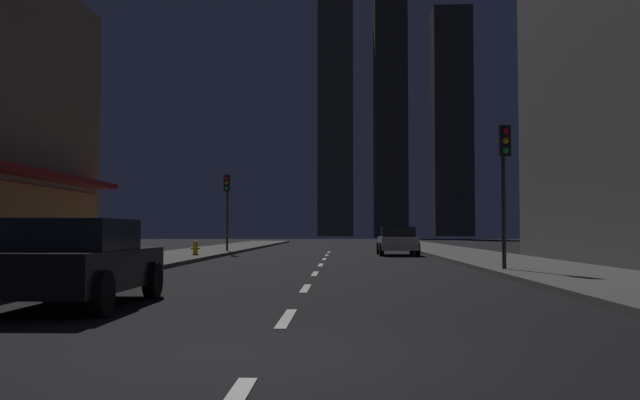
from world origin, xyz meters
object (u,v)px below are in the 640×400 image
Objects in this scene: fire_hydrant_far_left at (195,248)px; traffic_light_far_left at (227,195)px; car_parked_far at (397,241)px; street_lamp_right at (602,15)px; car_parked_near at (77,262)px; traffic_light_near_right at (504,164)px.

traffic_light_far_left reaches higher than fire_hydrant_far_left.
street_lamp_right reaches higher than car_parked_far.
traffic_light_far_left reaches higher than car_parked_near.
street_lamp_right is (10.88, -25.77, 1.87)m from traffic_light_far_left.
street_lamp_right is (11.28, -19.51, 4.61)m from fire_hydrant_far_left.
street_lamp_right is (8.98, 0.88, 4.33)m from car_parked_near.
car_parked_near is at bearing -174.41° from street_lamp_right.
traffic_light_near_right is 8.34m from street_lamp_right.
street_lamp_right is at bearing 5.59° from car_parked_near.
car_parked_near is at bearing -106.33° from car_parked_far.
traffic_light_near_right is 20.79m from traffic_light_far_left.
car_parked_far is at bearing 73.67° from car_parked_near.
car_parked_far is at bearing -12.92° from traffic_light_far_left.
traffic_light_near_right reaches higher than fire_hydrant_far_left.
fire_hydrant_far_left is at bearing 120.03° from street_lamp_right.
traffic_light_near_right is 1.00× the size of traffic_light_far_left.
fire_hydrant_far_left is 23.01m from street_lamp_right.
fire_hydrant_far_left is 0.10× the size of street_lamp_right.
traffic_light_far_left is 28.04m from street_lamp_right.
car_parked_far is at bearing 94.30° from street_lamp_right.
car_parked_far is 9.65m from traffic_light_far_left.
car_parked_near is 20.53m from fire_hydrant_far_left.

